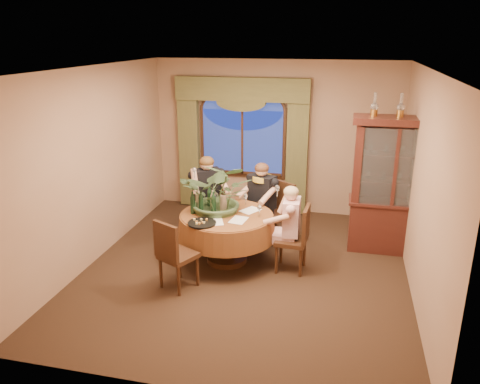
% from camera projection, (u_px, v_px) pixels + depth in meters
% --- Properties ---
extents(floor, '(5.00, 5.00, 0.00)m').
position_uv_depth(floor, '(246.00, 269.00, 6.74)').
color(floor, black).
rests_on(floor, ground).
extents(wall_back, '(4.50, 0.00, 4.50)m').
position_uv_depth(wall_back, '(275.00, 138.00, 8.60)').
color(wall_back, '#986F51').
rests_on(wall_back, ground).
extents(wall_right, '(0.00, 5.00, 5.00)m').
position_uv_depth(wall_right, '(422.00, 187.00, 5.81)').
color(wall_right, '#986F51').
rests_on(wall_right, ground).
extents(ceiling, '(5.00, 5.00, 0.00)m').
position_uv_depth(ceiling, '(247.00, 69.00, 5.85)').
color(ceiling, white).
rests_on(ceiling, wall_back).
extents(window, '(1.62, 0.10, 1.32)m').
position_uv_depth(window, '(242.00, 142.00, 8.70)').
color(window, navy).
rests_on(window, wall_back).
extents(arched_transom, '(1.60, 0.06, 0.44)m').
position_uv_depth(arched_transom, '(242.00, 100.00, 8.45)').
color(arched_transom, navy).
rests_on(arched_transom, wall_back).
extents(drapery_left, '(0.38, 0.14, 2.32)m').
position_uv_depth(drapery_left, '(189.00, 146.00, 8.91)').
color(drapery_left, '#4F4E29').
rests_on(drapery_left, floor).
extents(drapery_right, '(0.38, 0.14, 2.32)m').
position_uv_depth(drapery_right, '(297.00, 152.00, 8.47)').
color(drapery_right, '#4F4E29').
rests_on(drapery_right, floor).
extents(swag_valance, '(2.45, 0.16, 0.42)m').
position_uv_depth(swag_valance, '(241.00, 89.00, 8.31)').
color(swag_valance, '#4F4E29').
rests_on(swag_valance, wall_back).
extents(dining_table, '(1.69, 1.69, 0.75)m').
position_uv_depth(dining_table, '(227.00, 238.00, 6.86)').
color(dining_table, maroon).
rests_on(dining_table, floor).
extents(china_cabinet, '(1.29, 0.51, 2.09)m').
position_uv_depth(china_cabinet, '(392.00, 186.00, 7.01)').
color(china_cabinet, '#35130F').
rests_on(china_cabinet, floor).
extents(oil_lamp_left, '(0.11, 0.11, 0.34)m').
position_uv_depth(oil_lamp_left, '(375.00, 104.00, 6.70)').
color(oil_lamp_left, '#A5722D').
rests_on(oil_lamp_left, china_cabinet).
extents(oil_lamp_center, '(0.11, 0.11, 0.34)m').
position_uv_depth(oil_lamp_center, '(401.00, 105.00, 6.62)').
color(oil_lamp_center, '#A5722D').
rests_on(oil_lamp_center, china_cabinet).
extents(oil_lamp_right, '(0.11, 0.11, 0.34)m').
position_uv_depth(oil_lamp_right, '(428.00, 106.00, 6.55)').
color(oil_lamp_right, '#A5722D').
rests_on(oil_lamp_right, china_cabinet).
extents(chair_right, '(0.44, 0.44, 0.96)m').
position_uv_depth(chair_right, '(291.00, 239.00, 6.57)').
color(chair_right, black).
rests_on(chair_right, floor).
extents(chair_back_right, '(0.58, 0.58, 0.96)m').
position_uv_depth(chair_back_right, '(276.00, 214.00, 7.49)').
color(chair_back_right, black).
rests_on(chair_back_right, floor).
extents(chair_back, '(0.56, 0.56, 0.96)m').
position_uv_depth(chair_back, '(215.00, 207.00, 7.76)').
color(chair_back, black).
rests_on(chair_back, floor).
extents(chair_front_left, '(0.56, 0.56, 0.96)m').
position_uv_depth(chair_front_left, '(178.00, 254.00, 6.12)').
color(chair_front_left, black).
rests_on(chair_front_left, floor).
extents(person_pink, '(0.42, 0.45, 1.23)m').
position_uv_depth(person_pink, '(291.00, 228.00, 6.60)').
color(person_pink, '#D2A3A4').
rests_on(person_pink, floor).
extents(person_back, '(0.66, 0.65, 1.38)m').
position_uv_depth(person_back, '(207.00, 197.00, 7.61)').
color(person_back, black).
rests_on(person_back, floor).
extents(person_scarf, '(0.60, 0.58, 1.32)m').
position_uv_depth(person_scarf, '(262.00, 202.00, 7.47)').
color(person_scarf, black).
rests_on(person_scarf, floor).
extents(stoneware_vase, '(0.13, 0.13, 0.25)m').
position_uv_depth(stoneware_vase, '(223.00, 203.00, 6.81)').
color(stoneware_vase, '#8B705B').
rests_on(stoneware_vase, dining_table).
extents(centerpiece_plant, '(1.05, 1.16, 0.91)m').
position_uv_depth(centerpiece_plant, '(219.00, 168.00, 6.65)').
color(centerpiece_plant, '#3A5230').
rests_on(centerpiece_plant, dining_table).
extents(olive_bowl, '(0.16, 0.16, 0.05)m').
position_uv_depth(olive_bowl, '(228.00, 213.00, 6.71)').
color(olive_bowl, '#535A2B').
rests_on(olive_bowl, dining_table).
extents(cheese_platter, '(0.39, 0.39, 0.02)m').
position_uv_depth(cheese_platter, '(202.00, 223.00, 6.38)').
color(cheese_platter, black).
rests_on(cheese_platter, dining_table).
extents(wine_bottle_0, '(0.07, 0.07, 0.33)m').
position_uv_depth(wine_bottle_0, '(193.00, 203.00, 6.71)').
color(wine_bottle_0, black).
rests_on(wine_bottle_0, dining_table).
extents(wine_bottle_1, '(0.07, 0.07, 0.33)m').
position_uv_depth(wine_bottle_1, '(201.00, 202.00, 6.74)').
color(wine_bottle_1, black).
rests_on(wine_bottle_1, dining_table).
extents(wine_bottle_2, '(0.07, 0.07, 0.33)m').
position_uv_depth(wine_bottle_2, '(198.00, 198.00, 6.89)').
color(wine_bottle_2, tan).
rests_on(wine_bottle_2, dining_table).
extents(wine_bottle_3, '(0.07, 0.07, 0.33)m').
position_uv_depth(wine_bottle_3, '(213.00, 201.00, 6.78)').
color(wine_bottle_3, tan).
rests_on(wine_bottle_3, dining_table).
extents(wine_bottle_4, '(0.07, 0.07, 0.33)m').
position_uv_depth(wine_bottle_4, '(210.00, 197.00, 6.95)').
color(wine_bottle_4, black).
rests_on(wine_bottle_4, dining_table).
extents(wine_bottle_5, '(0.07, 0.07, 0.33)m').
position_uv_depth(wine_bottle_5, '(214.00, 203.00, 6.70)').
color(wine_bottle_5, black).
rests_on(wine_bottle_5, dining_table).
extents(tasting_paper_0, '(0.25, 0.33, 0.00)m').
position_uv_depth(tasting_paper_0, '(239.00, 220.00, 6.51)').
color(tasting_paper_0, white).
rests_on(tasting_paper_0, dining_table).
extents(tasting_paper_1, '(0.33, 0.36, 0.00)m').
position_uv_depth(tasting_paper_1, '(250.00, 210.00, 6.87)').
color(tasting_paper_1, white).
rests_on(tasting_paper_1, dining_table).
extents(tasting_paper_2, '(0.30, 0.36, 0.00)m').
position_uv_depth(tasting_paper_2, '(215.00, 222.00, 6.45)').
color(tasting_paper_2, white).
rests_on(tasting_paper_2, dining_table).
extents(wine_glass_person_pink, '(0.07, 0.07, 0.18)m').
position_uv_depth(wine_glass_person_pink, '(259.00, 211.00, 6.62)').
color(wine_glass_person_pink, silver).
rests_on(wine_glass_person_pink, dining_table).
extents(wine_glass_person_back, '(0.07, 0.07, 0.18)m').
position_uv_depth(wine_glass_person_back, '(216.00, 198.00, 7.13)').
color(wine_glass_person_back, silver).
rests_on(wine_glass_person_back, dining_table).
extents(wine_glass_person_scarf, '(0.07, 0.07, 0.18)m').
position_uv_depth(wine_glass_person_scarf, '(246.00, 199.00, 7.07)').
color(wine_glass_person_scarf, silver).
rests_on(wine_glass_person_scarf, dining_table).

